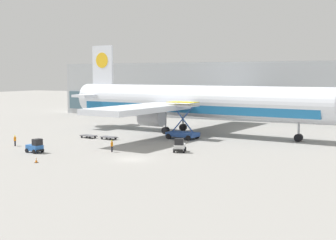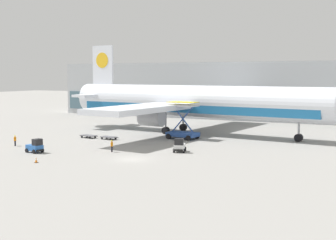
{
  "view_description": "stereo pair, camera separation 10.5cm",
  "coord_description": "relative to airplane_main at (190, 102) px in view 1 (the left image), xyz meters",
  "views": [
    {
      "loc": [
        31.35,
        -51.35,
        10.98
      ],
      "look_at": [
        -1.07,
        12.67,
        4.0
      ],
      "focal_mm": 50.0,
      "sensor_mm": 36.0,
      "label": 1
    },
    {
      "loc": [
        31.44,
        -51.3,
        10.98
      ],
      "look_at": [
        -1.07,
        12.67,
        4.0
      ],
      "focal_mm": 50.0,
      "sensor_mm": 36.0,
      "label": 2
    }
  ],
  "objects": [
    {
      "name": "baggage_dolly_lead",
      "position": [
        -13.08,
        -13.9,
        -5.45
      ],
      "size": [
        3.77,
        1.87,
        0.48
      ],
      "rotation": [
        0.0,
        0.0,
        -0.14
      ],
      "color": "#56565B",
      "rests_on": "ground_plane"
    },
    {
      "name": "traffic_cone_near",
      "position": [
        -5.03,
        -35.61,
        -5.51
      ],
      "size": [
        0.4,
        0.4,
        0.68
      ],
      "color": "black",
      "rests_on": "ground_plane"
    },
    {
      "name": "baggage_tug_foreground",
      "position": [
        7.46,
        -20.16,
        -4.96
      ],
      "size": [
        2.23,
        2.75,
        2.0
      ],
      "rotation": [
        0.0,
        0.0,
        -1.26
      ],
      "color": "silver",
      "rests_on": "ground_plane"
    },
    {
      "name": "airplane_main",
      "position": [
        0.0,
        0.0,
        0.0
      ],
      "size": [
        58.04,
        48.55,
        17.0
      ],
      "rotation": [
        0.0,
        0.0,
        -0.1
      ],
      "color": "silver",
      "rests_on": "ground_plane"
    },
    {
      "name": "scissor_lift_loader",
      "position": [
        2.04,
        -7.49,
        -3.49
      ],
      "size": [
        5.46,
        3.8,
        6.34
      ],
      "rotation": [
        0.0,
        0.0,
        -0.1
      ],
      "color": "#284C99",
      "rests_on": "ground_plane"
    },
    {
      "name": "baggage_dolly_second",
      "position": [
        -8.9,
        -13.83,
        -5.45
      ],
      "size": [
        3.77,
        1.87,
        0.48
      ],
      "rotation": [
        0.0,
        0.0,
        -0.14
      ],
      "color": "#56565B",
      "rests_on": "ground_plane"
    },
    {
      "name": "ground_crew_near",
      "position": [
        -1.17,
        -24.46,
        -4.85
      ],
      "size": [
        0.29,
        0.56,
        1.69
      ],
      "rotation": [
        0.0,
        0.0,
        4.93
      ],
      "color": "black",
      "rests_on": "ground_plane"
    },
    {
      "name": "terminal_building",
      "position": [
        -5.55,
        35.84,
        1.15
      ],
      "size": [
        90.0,
        18.2,
        14.0
      ],
      "color": "#B2B7BC",
      "rests_on": "ground_plane"
    },
    {
      "name": "ground_crew_far",
      "position": [
        -17.61,
        -26.56,
        -4.87
      ],
      "size": [
        0.33,
        0.54,
        1.67
      ],
      "rotation": [
        0.0,
        0.0,
        5.05
      ],
      "color": "black",
      "rests_on": "ground_plane"
    },
    {
      "name": "baggage_tug_mid",
      "position": [
        -10.46,
        -29.87,
        -4.96
      ],
      "size": [
        2.66,
        2.0,
        2.0
      ],
      "rotation": [
        0.0,
        0.0,
        -0.18
      ],
      "color": "#2D66B7",
      "rests_on": "ground_plane"
    },
    {
      "name": "ground_plane",
      "position": [
        4.35,
        -28.22,
        -5.84
      ],
      "size": [
        400.0,
        400.0,
        0.0
      ],
      "primitive_type": "plane",
      "color": "gray"
    }
  ]
}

